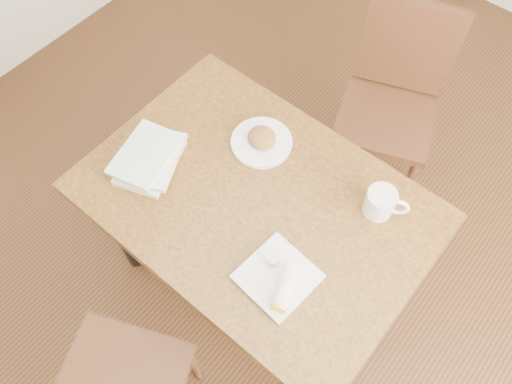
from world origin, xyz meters
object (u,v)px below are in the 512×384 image
Objects in this scene: plate_scone at (262,141)px; book_stack at (150,159)px; table at (256,210)px; plate_burrito at (280,280)px; chair_far at (393,93)px; coffee_mug at (381,202)px.

plate_scone is 0.73× the size of book_stack.
table is 0.33m from plate_burrito.
book_stack is at bearing 174.88° from plate_burrito.
coffee_mug is (0.29, -0.66, 0.26)m from chair_far.
table is 0.44m from coffee_mug.
plate_burrito is at bearing -44.61° from plate_scone.
plate_burrito reaches higher than table.
plate_burrito is 0.76× the size of book_stack.
plate_scone reaches higher than table.
coffee_mug is at bearing 76.66° from plate_burrito.
table is 0.91m from chair_far.
chair_far is at bearing 100.19° from plate_burrito.
chair_far is 1.12m from plate_burrito.
table is at bearing 18.41° from book_stack.
plate_burrito is at bearing -5.12° from book_stack.
plate_scone is 0.96× the size of plate_burrito.
plate_burrito is at bearing -103.34° from coffee_mug.
coffee_mug is at bearing 5.01° from plate_scone.
table is 0.26m from plate_scone.
coffee_mug reaches higher than plate_burrito.
coffee_mug is at bearing 26.30° from book_stack.
coffee_mug is (0.35, 0.24, 0.14)m from table.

